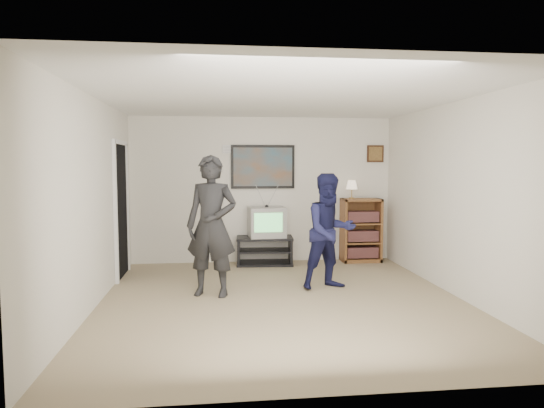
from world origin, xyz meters
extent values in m
cube|color=#7E7050|center=(0.00, 0.00, 0.00)|extent=(4.50, 5.00, 0.01)
cube|color=white|center=(0.00, 0.00, 2.50)|extent=(4.50, 5.00, 0.01)
cube|color=silver|center=(0.00, 2.50, 1.25)|extent=(4.50, 0.01, 2.50)
cube|color=silver|center=(-2.25, 0.00, 1.25)|extent=(0.01, 5.00, 2.50)
cube|color=silver|center=(2.25, 0.00, 1.25)|extent=(0.01, 5.00, 2.50)
cube|color=black|center=(0.00, 2.23, 0.45)|extent=(0.97, 0.59, 0.04)
cube|color=black|center=(0.00, 2.23, 0.02)|extent=(0.97, 0.59, 0.04)
cube|color=black|center=(-0.44, 2.23, 0.23)|extent=(0.08, 0.50, 0.47)
cube|color=black|center=(0.44, 2.23, 0.23)|extent=(0.08, 0.50, 0.47)
imported|color=black|center=(-0.87, 0.37, 0.91)|extent=(0.76, 0.62, 1.82)
imported|color=#15173B|center=(0.72, 0.54, 0.79)|extent=(0.90, 0.78, 1.58)
cube|color=white|center=(-0.86, 0.57, 1.24)|extent=(0.06, 0.12, 0.03)
cube|color=white|center=(0.69, 0.73, 1.14)|extent=(0.08, 0.13, 0.04)
cube|color=black|center=(0.00, 2.48, 1.65)|extent=(1.10, 0.03, 0.75)
cube|color=white|center=(-0.55, 2.48, 1.95)|extent=(0.28, 0.02, 0.14)
cube|color=black|center=(2.00, 2.48, 1.88)|extent=(0.30, 0.03, 0.30)
cube|color=black|center=(-2.23, 1.60, 1.00)|extent=(0.03, 0.85, 2.00)
camera|label=1|loc=(-0.82, -5.85, 1.70)|focal=32.00mm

